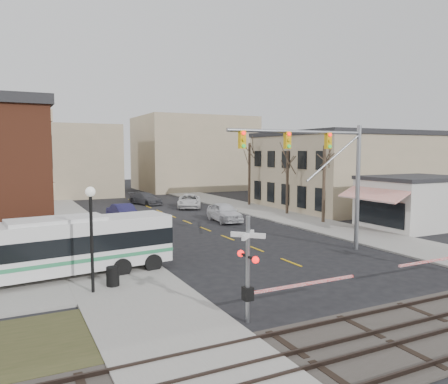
# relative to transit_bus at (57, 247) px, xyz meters

# --- Properties ---
(ground) EXTENTS (160.00, 160.00, 0.00)m
(ground) POSITION_rel_transit_bus_xyz_m (12.29, -4.37, -1.67)
(ground) COLOR black
(ground) RESTS_ON ground
(sidewalk_west) EXTENTS (5.00, 60.00, 0.12)m
(sidewalk_west) POSITION_rel_transit_bus_xyz_m (2.79, 15.63, -1.61)
(sidewalk_west) COLOR gray
(sidewalk_west) RESTS_ON ground
(sidewalk_east) EXTENTS (5.00, 60.00, 0.12)m
(sidewalk_east) POSITION_rel_transit_bus_xyz_m (21.79, 15.63, -1.61)
(sidewalk_east) COLOR gray
(sidewalk_east) RESTS_ON ground
(tan_building) EXTENTS (20.30, 15.30, 8.50)m
(tan_building) POSITION_rel_transit_bus_xyz_m (34.29, 15.63, 2.59)
(tan_building) COLOR tan
(tan_building) RESTS_ON ground
(awning_shop) EXTENTS (9.74, 6.20, 4.30)m
(awning_shop) POSITION_rel_transit_bus_xyz_m (28.26, 2.63, 0.49)
(awning_shop) COLOR beige
(awning_shop) RESTS_ON ground
(tree_east_a) EXTENTS (0.28, 0.28, 6.75)m
(tree_east_a) POSITION_rel_transit_bus_xyz_m (22.79, 7.63, 1.83)
(tree_east_a) COLOR #382B21
(tree_east_a) RESTS_ON sidewalk_east
(tree_east_b) EXTENTS (0.28, 0.28, 6.30)m
(tree_east_b) POSITION_rel_transit_bus_xyz_m (23.09, 13.63, 1.60)
(tree_east_b) COLOR #382B21
(tree_east_b) RESTS_ON sidewalk_east
(tree_east_c) EXTENTS (0.28, 0.28, 7.20)m
(tree_east_c) POSITION_rel_transit_bus_xyz_m (23.29, 21.63, 2.05)
(tree_east_c) COLOR #382B21
(tree_east_c) RESTS_ON sidewalk_east
(transit_bus) EXTENTS (11.61, 3.84, 2.93)m
(transit_bus) POSITION_rel_transit_bus_xyz_m (0.00, 0.00, 0.00)
(transit_bus) COLOR silver
(transit_bus) RESTS_ON ground
(traffic_signal_mast) EXTENTS (9.57, 0.30, 8.00)m
(traffic_signal_mast) POSITION_rel_transit_bus_xyz_m (15.43, -1.41, 4.05)
(traffic_signal_mast) COLOR gray
(traffic_signal_mast) RESTS_ON ground
(rr_crossing_west) EXTENTS (5.60, 1.36, 4.00)m
(rr_crossing_west) POSITION_rel_transit_bus_xyz_m (6.15, -8.89, 0.30)
(rr_crossing_west) COLOR gray
(rr_crossing_west) RESTS_ON ground
(street_lamp) EXTENTS (0.44, 0.44, 4.70)m
(street_lamp) POSITION_rel_transit_bus_xyz_m (1.14, -3.08, 1.78)
(street_lamp) COLOR black
(street_lamp) RESTS_ON sidewalk_west
(trash_bin) EXTENTS (0.60, 0.60, 0.89)m
(trash_bin) POSITION_rel_transit_bus_xyz_m (2.13, -2.54, -1.10)
(trash_bin) COLOR black
(trash_bin) RESTS_ON sidewalk_west
(car_a) EXTENTS (2.42, 5.14, 1.70)m
(car_a) POSITION_rel_transit_bus_xyz_m (15.46, 12.50, -0.82)
(car_a) COLOR silver
(car_a) RESTS_ON ground
(car_b) EXTENTS (1.92, 4.78, 1.54)m
(car_b) POSITION_rel_transit_bus_xyz_m (7.29, 17.70, -0.90)
(car_b) COLOR #1B193F
(car_b) RESTS_ON ground
(car_c) EXTENTS (4.44, 5.97, 1.51)m
(car_c) POSITION_rel_transit_bus_xyz_m (16.23, 22.90, -0.92)
(car_c) COLOR silver
(car_c) RESTS_ON ground
(car_d) EXTENTS (3.53, 5.28, 1.42)m
(car_d) POSITION_rel_transit_bus_xyz_m (12.70, 28.10, -0.96)
(car_d) COLOR #3D3D42
(car_d) RESTS_ON ground
(pedestrian_near) EXTENTS (0.56, 0.77, 1.94)m
(pedestrian_near) POSITION_rel_transit_bus_xyz_m (3.60, 0.43, -0.58)
(pedestrian_near) COLOR #5E4F4B
(pedestrian_near) RESTS_ON sidewalk_west
(pedestrian_far) EXTENTS (1.07, 1.10, 1.79)m
(pedestrian_far) POSITION_rel_transit_bus_xyz_m (0.79, 3.11, -0.65)
(pedestrian_far) COLOR #2C2E4D
(pedestrian_far) RESTS_ON sidewalk_west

